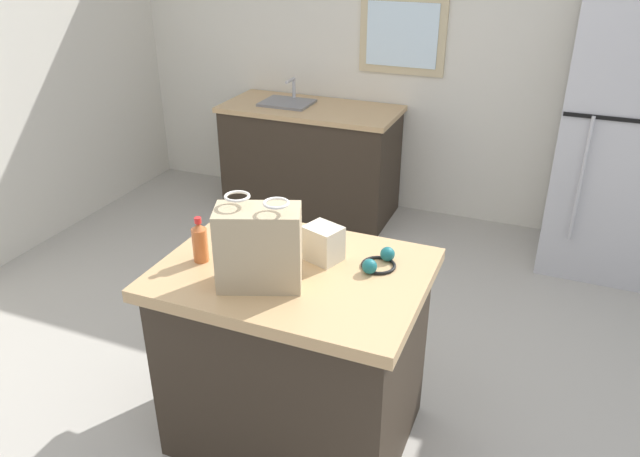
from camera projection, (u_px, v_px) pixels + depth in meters
The scene contains 9 objects.
ground at pixel (347, 399), 3.22m from camera, with size 6.79×6.79×0.00m, color #ADA89E.
back_wall at pixel (461, 59), 4.71m from camera, with size 5.66×0.13×2.57m.
kitchen_island at pixel (295, 354), 2.82m from camera, with size 1.12×0.84×0.92m.
refrigerator at pixel (624, 139), 4.10m from camera, with size 0.82×0.76×1.87m.
sink_counter at pixel (310, 158), 5.13m from camera, with size 1.42×0.66×1.09m.
shopping_bag at pixel (259, 247), 2.43m from camera, with size 0.37×0.29×0.38m.
small_box at pixel (323, 243), 2.65m from camera, with size 0.15×0.12×0.16m, color beige.
bottle at pixel (200, 242), 2.63m from camera, with size 0.07×0.07×0.21m.
ear_defenders at pixel (379, 262), 2.62m from camera, with size 0.19×0.19×0.06m.
Camera 1 is at (0.81, -2.34, 2.24)m, focal length 34.63 mm.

